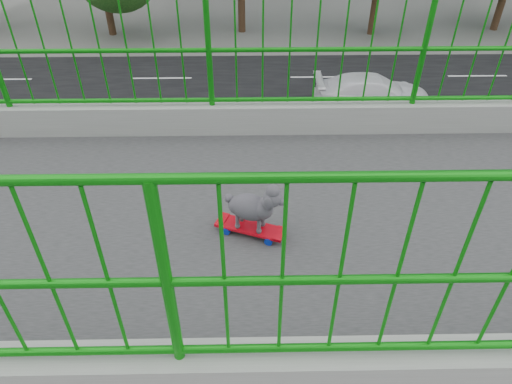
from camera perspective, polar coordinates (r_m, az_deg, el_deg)
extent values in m
cube|color=black|center=(18.82, -14.38, 6.33)|extent=(18.00, 90.00, 0.02)
cylinder|color=black|center=(30.79, -17.94, 20.68)|extent=(0.44, 0.44, 2.73)
cylinder|color=black|center=(30.00, -1.82, 22.05)|extent=(0.44, 0.44, 2.87)
cylinder|color=black|center=(30.43, 14.53, 21.00)|extent=(0.44, 0.44, 2.66)
cylinder|color=black|center=(33.90, 28.31, 19.92)|extent=(0.44, 0.44, 3.01)
cube|color=red|center=(3.44, -0.72, -4.44)|extent=(0.33, 0.55, 0.02)
cube|color=#99999E|center=(3.50, -3.31, -4.05)|extent=(0.10, 0.07, 0.02)
cylinder|color=#0722A5|center=(3.56, -2.89, -3.51)|extent=(0.05, 0.07, 0.06)
sphere|color=yellow|center=(3.56, -2.89, -3.51)|extent=(0.03, 0.03, 0.03)
cylinder|color=#0722A5|center=(3.47, -3.73, -4.88)|extent=(0.05, 0.07, 0.06)
sphere|color=yellow|center=(3.47, -3.73, -4.88)|extent=(0.03, 0.03, 0.03)
cube|color=#99999E|center=(3.42, 1.94, -5.32)|extent=(0.10, 0.07, 0.02)
cylinder|color=#0722A5|center=(3.47, 2.29, -4.74)|extent=(0.05, 0.07, 0.06)
sphere|color=yellow|center=(3.47, 2.29, -4.74)|extent=(0.03, 0.03, 0.03)
cylinder|color=#0722A5|center=(3.38, 1.57, -6.19)|extent=(0.05, 0.07, 0.06)
sphere|color=yellow|center=(3.38, 1.57, -6.19)|extent=(0.03, 0.03, 0.03)
ellipsoid|color=#2D2B30|center=(3.31, -0.75, -1.90)|extent=(0.29, 0.35, 0.20)
sphere|color=#2D2B30|center=(3.19, 2.08, -0.74)|extent=(0.14, 0.14, 0.14)
sphere|color=black|center=(3.18, 3.59, -1.32)|extent=(0.02, 0.02, 0.02)
sphere|color=#2D2B30|center=(3.34, -3.40, -0.78)|extent=(0.07, 0.07, 0.07)
cylinder|color=#2D2B30|center=(3.40, 0.86, -3.41)|extent=(0.03, 0.03, 0.13)
cylinder|color=#2D2B30|center=(3.34, 0.38, -4.32)|extent=(0.03, 0.03, 0.13)
cylinder|color=#2D2B30|center=(3.45, -1.81, -2.78)|extent=(0.03, 0.03, 0.13)
cylinder|color=#2D2B30|center=(3.39, -2.34, -3.67)|extent=(0.03, 0.03, 0.13)
imported|color=white|center=(13.02, -20.40, -7.03)|extent=(1.75, 4.34, 1.48)
imported|color=white|center=(17.45, -2.53, 7.52)|extent=(2.25, 4.89, 1.36)
imported|color=white|center=(20.97, 14.37, 11.95)|extent=(2.08, 5.11, 1.48)
imported|color=black|center=(14.84, -7.69, 1.40)|extent=(2.40, 5.20, 1.45)
imported|color=#B0070F|center=(17.47, 1.54, 7.55)|extent=(1.89, 4.64, 1.35)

